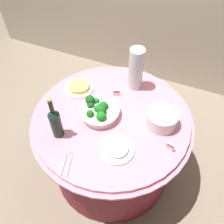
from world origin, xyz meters
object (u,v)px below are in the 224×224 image
plate_stack (162,119)px  serving_tongs (67,163)px  wine_bottle (55,122)px  decorative_fruit_vase (136,71)px  label_placard_mid (170,147)px  label_placard_front (117,93)px  food_plate_noodles (79,87)px  food_plate_rice (117,149)px  broccoli_bowl (99,111)px

plate_stack → serving_tongs: (-0.45, -0.51, -0.05)m
wine_bottle → decorative_fruit_vase: bearing=63.7°
plate_stack → label_placard_mid: 0.21m
wine_bottle → label_placard_front: size_ratio=6.11×
food_plate_noodles → label_placard_mid: bearing=-18.7°
serving_tongs → label_placard_mid: bearing=31.4°
wine_bottle → food_plate_noodles: wine_bottle is taller
label_placard_front → serving_tongs: bearing=-95.7°
food_plate_rice → food_plate_noodles: (-0.48, 0.40, 0.00)m
decorative_fruit_vase → label_placard_front: 0.21m
plate_stack → decorative_fruit_vase: decorative_fruit_vase is taller
label_placard_front → food_plate_noodles: bearing=-171.9°
broccoli_bowl → plate_stack: bearing=12.5°
serving_tongs → food_plate_noodles: food_plate_noodles is taller
serving_tongs → label_placard_front: (0.06, 0.64, 0.03)m
broccoli_bowl → food_plate_noodles: (-0.25, 0.18, -0.03)m
wine_bottle → label_placard_mid: size_ratio=6.11×
decorative_fruit_vase → serving_tongs: 0.83m
broccoli_bowl → label_placard_mid: (0.53, -0.08, -0.02)m
food_plate_noodles → broccoli_bowl: bearing=-35.7°
broccoli_bowl → wine_bottle: wine_bottle is taller
broccoli_bowl → serving_tongs: (-0.02, -0.42, -0.04)m
broccoli_bowl → food_plate_noodles: bearing=144.3°
broccoli_bowl → serving_tongs: bearing=-93.0°
food_plate_rice → serving_tongs: bearing=-140.9°
wine_bottle → decorative_fruit_vase: decorative_fruit_vase is taller
plate_stack → wine_bottle: 0.70m
label_placard_front → label_placard_mid: bearing=-32.3°
plate_stack → food_plate_noodles: bearing=172.6°
food_plate_rice → label_placard_front: size_ratio=4.00×
food_plate_rice → label_placard_mid: (0.30, 0.14, 0.02)m
serving_tongs → label_placard_front: 0.65m
serving_tongs → food_plate_rice: food_plate_rice is taller
broccoli_bowl → wine_bottle: (-0.18, -0.25, 0.08)m
food_plate_rice → food_plate_noodles: bearing=139.9°
plate_stack → label_placard_front: size_ratio=3.82×
food_plate_rice → plate_stack: bearing=57.6°
decorative_fruit_vase → food_plate_noodles: (-0.38, -0.20, -0.13)m
plate_stack → serving_tongs: bearing=-130.9°
broccoli_bowl → food_plate_rice: (0.22, -0.22, -0.03)m
broccoli_bowl → serving_tongs: 0.42m
serving_tongs → food_plate_rice: 0.32m
food_plate_noodles → label_placard_front: bearing=8.1°
decorative_fruit_vase → label_placard_mid: decorative_fruit_vase is taller
wine_bottle → food_plate_noodles: size_ratio=1.53×
plate_stack → label_placard_front: 0.40m
wine_bottle → label_placard_front: (0.22, 0.48, -0.10)m
food_plate_noodles → label_placard_front: label_placard_front is taller
broccoli_bowl → label_placard_front: (0.04, 0.22, -0.02)m
plate_stack → food_plate_rice: 0.37m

